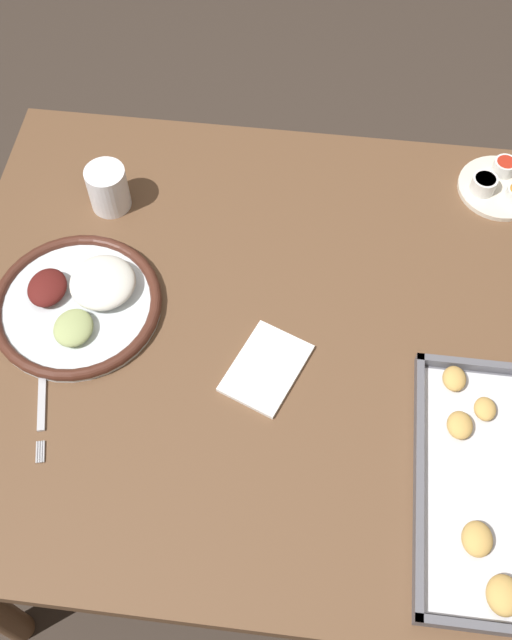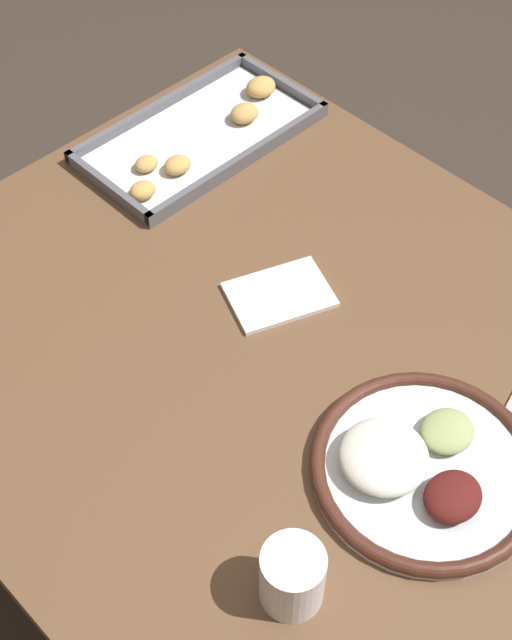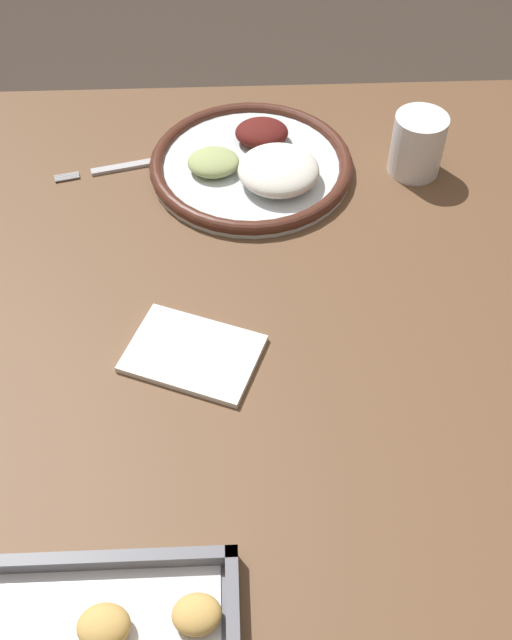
{
  "view_description": "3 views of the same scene",
  "coord_description": "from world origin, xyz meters",
  "views": [
    {
      "loc": [
        0.64,
        0.08,
        1.79
      ],
      "look_at": [
        -0.0,
        0.0,
        0.73
      ],
      "focal_mm": 42.0,
      "sensor_mm": 36.0,
      "label": 1
    },
    {
      "loc": [
        -0.56,
        -0.57,
        1.69
      ],
      "look_at": [
        -0.0,
        0.0,
        0.73
      ],
      "focal_mm": 50.0,
      "sensor_mm": 36.0,
      "label": 2
    },
    {
      "loc": [
        0.02,
        0.56,
        1.39
      ],
      "look_at": [
        -0.0,
        0.0,
        0.73
      ],
      "focal_mm": 42.0,
      "sensor_mm": 36.0,
      "label": 3
    }
  ],
  "objects": [
    {
      "name": "ground_plane",
      "position": [
        0.0,
        0.0,
        0.0
      ],
      "size": [
        8.0,
        8.0,
        0.0
      ],
      "primitive_type": "plane",
      "color": "#382D26"
    },
    {
      "name": "dining_table",
      "position": [
        0.0,
        0.0,
        0.6
      ],
      "size": [
        0.95,
        1.06,
        0.7
      ],
      "color": "brown",
      "rests_on": "ground_plane"
    },
    {
      "name": "dinner_plate",
      "position": [
        -0.01,
        -0.31,
        0.72
      ],
      "size": [
        0.29,
        0.29,
        0.05
      ],
      "color": "silver",
      "rests_on": "dining_table"
    },
    {
      "name": "fork",
      "position": [
        0.16,
        -0.33,
        0.71
      ],
      "size": [
        0.2,
        0.06,
        0.0
      ],
      "rotation": [
        0.0,
        0.0,
        0.24
      ],
      "color": "#B2B2B7",
      "rests_on": "dining_table"
    },
    {
      "name": "drinking_cup",
      "position": [
        -0.24,
        -0.3,
        0.75
      ],
      "size": [
        0.07,
        0.07,
        0.09
      ],
      "color": "white",
      "rests_on": "dining_table"
    },
    {
      "name": "napkin",
      "position": [
        0.07,
        0.03,
        0.71
      ],
      "size": [
        0.18,
        0.15,
        0.01
      ],
      "color": "white",
      "rests_on": "dining_table"
    }
  ]
}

